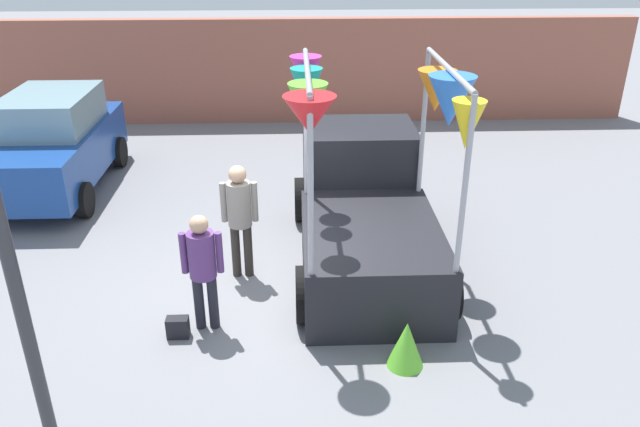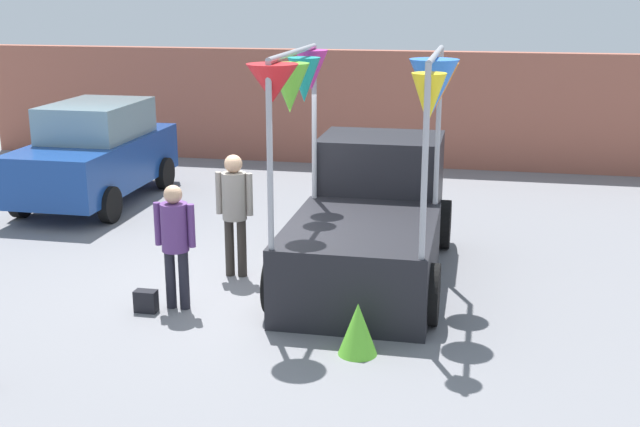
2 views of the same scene
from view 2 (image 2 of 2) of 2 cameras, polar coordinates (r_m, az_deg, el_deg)
ground_plane at (r=10.94m, az=-4.52°, el=-5.35°), size 60.00×60.00×0.00m
vendor_truck at (r=11.28m, az=3.67°, el=0.28°), size 2.44×4.10×3.20m
parked_car at (r=15.70m, az=-15.64°, el=4.17°), size 1.88×4.00×1.88m
person_customer at (r=10.12m, az=-10.27°, el=-1.54°), size 0.53×0.34×1.61m
person_vendor at (r=11.14m, az=-6.10°, el=0.72°), size 0.53×0.34×1.74m
handbag at (r=10.35m, az=-12.27°, el=-6.11°), size 0.28×0.16×0.28m
brick_boundary_wall at (r=18.53m, az=2.47°, el=7.53°), size 18.00×0.36×2.60m
folded_kite_bundle_lime at (r=8.94m, az=2.71°, el=-8.20°), size 0.59×0.59×0.60m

